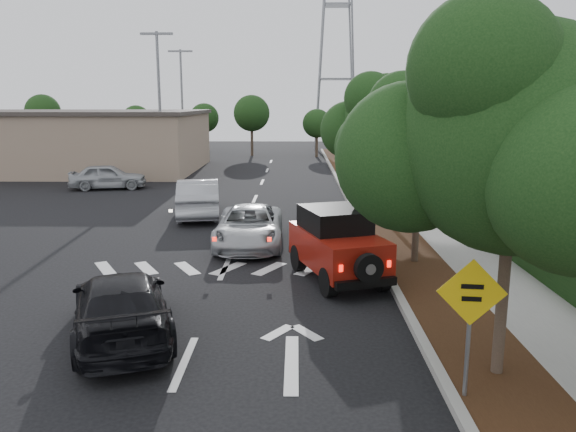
{
  "coord_description": "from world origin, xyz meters",
  "views": [
    {
      "loc": [
        2.08,
        -9.65,
        4.76
      ],
      "look_at": [
        1.89,
        3.0,
        2.18
      ],
      "focal_mm": 35.0,
      "sensor_mm": 36.0,
      "label": 1
    }
  ],
  "objects_px": {
    "black_suv_oncoming": "(121,305)",
    "silver_suv_ahead": "(249,226)",
    "red_jeep": "(335,243)",
    "speed_hump_sign": "(470,310)"
  },
  "relations": [
    {
      "from": "black_suv_oncoming",
      "to": "silver_suv_ahead",
      "type": "bearing_deg",
      "value": -124.08
    },
    {
      "from": "red_jeep",
      "to": "speed_hump_sign",
      "type": "height_order",
      "value": "speed_hump_sign"
    },
    {
      "from": "red_jeep",
      "to": "black_suv_oncoming",
      "type": "bearing_deg",
      "value": -157.83
    },
    {
      "from": "red_jeep",
      "to": "silver_suv_ahead",
      "type": "relative_size",
      "value": 0.84
    },
    {
      "from": "red_jeep",
      "to": "silver_suv_ahead",
      "type": "xyz_separation_m",
      "value": [
        -2.64,
        3.55,
        -0.33
      ]
    },
    {
      "from": "red_jeep",
      "to": "black_suv_oncoming",
      "type": "height_order",
      "value": "red_jeep"
    },
    {
      "from": "black_suv_oncoming",
      "to": "speed_hump_sign",
      "type": "bearing_deg",
      "value": 138.98
    },
    {
      "from": "black_suv_oncoming",
      "to": "speed_hump_sign",
      "type": "relative_size",
      "value": 2.02
    },
    {
      "from": "silver_suv_ahead",
      "to": "red_jeep",
      "type": "bearing_deg",
      "value": -54.35
    },
    {
      "from": "silver_suv_ahead",
      "to": "speed_hump_sign",
      "type": "xyz_separation_m",
      "value": [
        4.3,
        -10.07,
        0.93
      ]
    }
  ]
}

